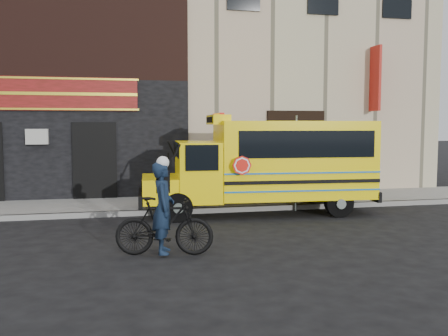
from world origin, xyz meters
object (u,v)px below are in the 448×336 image
school_bus (271,163)px  cyclist (163,210)px  sign_pole (296,158)px  bicycle (164,226)px

school_bus → cyclist: (-3.60, -4.17, -0.58)m
sign_pole → school_bus: bearing=-166.1°
sign_pole → bicycle: (-4.47, -4.38, -1.02)m
school_bus → bicycle: size_ratio=3.53×
cyclist → sign_pole: bearing=-39.1°
school_bus → sign_pole: size_ratio=2.40×
bicycle → cyclist: 0.33m
cyclist → bicycle: bearing=-77.2°
sign_pole → cyclist: 6.31m
school_bus → cyclist: school_bus is taller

